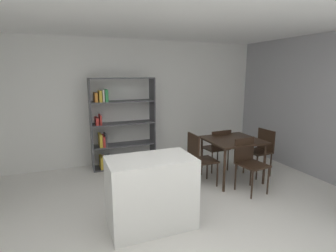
% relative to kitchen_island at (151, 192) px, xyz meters
% --- Properties ---
extents(ground_plane, '(8.78, 8.78, 0.00)m').
position_rel_kitchen_island_xyz_m(ground_plane, '(0.27, -0.27, -0.46)').
color(ground_plane, silver).
extents(ceiling_slab, '(6.39, 5.92, 0.06)m').
position_rel_kitchen_island_xyz_m(ceiling_slab, '(0.27, -0.27, 2.23)').
color(ceiling_slab, white).
rests_on(ceiling_slab, ground_plane).
extents(back_partition, '(6.39, 0.06, 2.66)m').
position_rel_kitchen_island_xyz_m(back_partition, '(0.27, 2.65, 0.87)').
color(back_partition, white).
rests_on(back_partition, ground_plane).
extents(kitchen_island, '(1.08, 0.63, 0.92)m').
position_rel_kitchen_island_xyz_m(kitchen_island, '(0.00, 0.00, 0.00)').
color(kitchen_island, white).
rests_on(kitchen_island, ground_plane).
extents(open_bookshelf, '(1.31, 0.37, 1.87)m').
position_rel_kitchen_island_xyz_m(open_bookshelf, '(0.01, 2.34, 0.43)').
color(open_bookshelf, '#4C4C51').
rests_on(open_bookshelf, ground_plane).
extents(dining_table, '(0.95, 0.90, 0.78)m').
position_rel_kitchen_island_xyz_m(dining_table, '(1.85, 0.89, 0.23)').
color(dining_table, black).
rests_on(dining_table, ground_plane).
extents(dining_chair_far, '(0.47, 0.44, 0.85)m').
position_rel_kitchen_island_xyz_m(dining_chair_far, '(1.86, 1.37, 0.06)').
color(dining_chair_far, black).
rests_on(dining_chair_far, ground_plane).
extents(dining_chair_near, '(0.46, 0.48, 0.89)m').
position_rel_kitchen_island_xyz_m(dining_chair_near, '(1.84, 0.41, 0.08)').
color(dining_chair_near, black).
rests_on(dining_chair_near, ground_plane).
extents(dining_chair_window_side, '(0.43, 0.44, 0.89)m').
position_rel_kitchen_island_xyz_m(dining_chair_window_side, '(2.54, 0.89, 0.08)').
color(dining_chair_window_side, black).
rests_on(dining_chair_window_side, ground_plane).
extents(dining_chair_island_side, '(0.43, 0.41, 0.94)m').
position_rel_kitchen_island_xyz_m(dining_chair_island_side, '(1.15, 0.89, 0.09)').
color(dining_chair_island_side, black).
rests_on(dining_chair_island_side, ground_plane).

